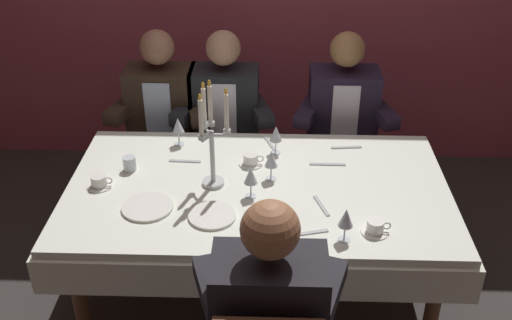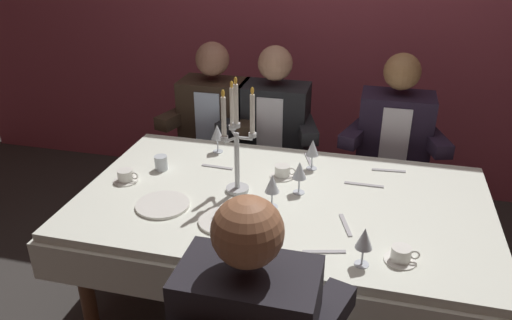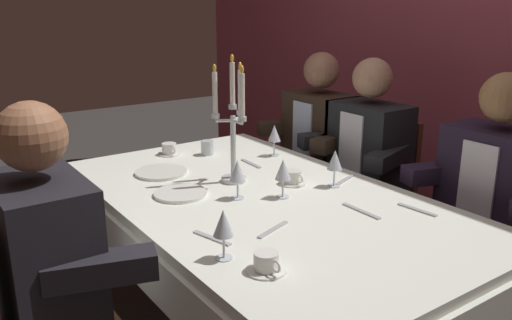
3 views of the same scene
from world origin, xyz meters
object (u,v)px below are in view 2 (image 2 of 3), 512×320
(dinner_plate_1, at_px, (224,221))
(wine_glass_2, at_px, (313,149))
(wine_glass_4, at_px, (364,240))
(seated_diner_3, at_px, (394,136))
(coffee_cup_2, at_px, (283,172))
(wine_glass_1, at_px, (272,185))
(candelabra, at_px, (237,143))
(water_tumbler_0, at_px, (161,163))
(coffee_cup_0, at_px, (126,176))
(seated_diner_0, at_px, (215,119))
(dining_table, at_px, (282,219))
(wine_glass_0, at_px, (217,133))
(dinner_plate_0, at_px, (163,205))
(wine_glass_3, at_px, (300,171))
(coffee_cup_1, at_px, (401,255))
(seated_diner_1, at_px, (274,125))

(dinner_plate_1, xyz_separation_m, wine_glass_2, (0.29, 0.60, 0.11))
(wine_glass_4, xyz_separation_m, seated_diner_3, (0.11, 1.31, -0.12))
(coffee_cup_2, bearing_deg, wine_glass_1, -87.79)
(candelabra, height_order, wine_glass_1, candelabra)
(water_tumbler_0, height_order, coffee_cup_0, water_tumbler_0)
(seated_diner_0, bearing_deg, dining_table, -54.74)
(candelabra, distance_m, wine_glass_1, 0.26)
(wine_glass_0, relative_size, coffee_cup_2, 1.24)
(wine_glass_1, distance_m, seated_diner_0, 1.16)
(dinner_plate_0, height_order, wine_glass_1, wine_glass_1)
(wine_glass_3, bearing_deg, dinner_plate_0, -154.76)
(wine_glass_4, relative_size, seated_diner_0, 0.13)
(coffee_cup_2, bearing_deg, seated_diner_0, 130.57)
(dinner_plate_0, relative_size, coffee_cup_2, 1.85)
(coffee_cup_2, bearing_deg, dinner_plate_0, -138.67)
(wine_glass_0, distance_m, wine_glass_3, 0.62)
(wine_glass_4, distance_m, coffee_cup_1, 0.18)
(dining_table, relative_size, coffee_cup_0, 14.70)
(coffee_cup_1, bearing_deg, seated_diner_3, 91.34)
(dinner_plate_1, bearing_deg, seated_diner_3, 58.64)
(water_tumbler_0, bearing_deg, wine_glass_3, -5.33)
(coffee_cup_0, height_order, seated_diner_1, seated_diner_1)
(dinner_plate_0, height_order, dinner_plate_1, same)
(dining_table, height_order, candelabra, candelabra)
(seated_diner_1, distance_m, seated_diner_3, 0.73)
(wine_glass_3, xyz_separation_m, wine_glass_4, (0.32, -0.49, -0.00))
(coffee_cup_1, bearing_deg, wine_glass_2, 122.75)
(wine_glass_1, height_order, wine_glass_2, same)
(candelabra, relative_size, coffee_cup_0, 4.27)
(dinner_plate_1, distance_m, seated_diner_0, 1.23)
(coffee_cup_0, relative_size, seated_diner_0, 0.11)
(candelabra, height_order, wine_glass_0, candelabra)
(dining_table, relative_size, seated_diner_3, 1.56)
(seated_diner_1, relative_size, seated_diner_3, 1.00)
(water_tumbler_0, height_order, seated_diner_1, seated_diner_1)
(wine_glass_0, relative_size, coffee_cup_0, 1.24)
(wine_glass_1, bearing_deg, wine_glass_4, -37.89)
(dinner_plate_1, distance_m, seated_diner_1, 1.16)
(dinner_plate_0, distance_m, coffee_cup_1, 1.06)
(seated_diner_0, bearing_deg, seated_diner_1, 0.00)
(wine_glass_4, xyz_separation_m, seated_diner_1, (-0.62, 1.31, -0.12))
(dinner_plate_0, height_order, coffee_cup_2, coffee_cup_2)
(wine_glass_0, xyz_separation_m, seated_diner_0, (-0.18, 0.48, -0.12))
(wine_glass_1, xyz_separation_m, water_tumbler_0, (-0.64, 0.23, -0.08))
(dinner_plate_0, relative_size, coffee_cup_0, 1.85)
(water_tumbler_0, height_order, coffee_cup_1, water_tumbler_0)
(water_tumbler_0, bearing_deg, wine_glass_2, 14.66)
(water_tumbler_0, bearing_deg, dinner_plate_0, -65.56)
(candelabra, distance_m, wine_glass_4, 0.76)
(dining_table, height_order, seated_diner_3, seated_diner_3)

